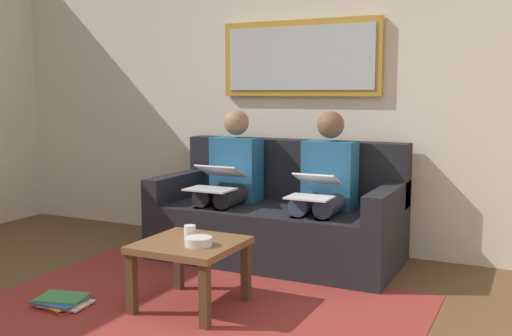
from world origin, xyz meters
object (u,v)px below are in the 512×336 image
object	(u,v)px
coffee_table	(190,252)
cup	(190,233)
person_left	(325,185)
person_right	(231,178)
couch	(280,218)
laptop_white	(314,187)
framed_mirror	(300,58)
bowl	(199,241)
laptop_silver	(216,179)
magazine_stack	(62,302)

from	to	relation	value
coffee_table	cup	world-z (taller)	cup
person_left	person_right	bearing A→B (deg)	0.00
couch	person_right	world-z (taller)	person_right
coffee_table	laptop_white	xyz separation A→B (m)	(-0.44, -0.91, 0.29)
framed_mirror	bowl	distance (m)	2.01
laptop_white	laptop_silver	distance (m)	0.78
coffee_table	laptop_silver	distance (m)	1.03
framed_mirror	bowl	xyz separation A→B (m)	(-0.05, 1.67, -1.12)
magazine_stack	framed_mirror	bearing A→B (deg)	-111.08
person_left	person_right	world-z (taller)	same
person_right	magazine_stack	distance (m)	1.63
coffee_table	magazine_stack	xyz separation A→B (m)	(0.70, 0.33, -0.31)
person_left	laptop_white	xyz separation A→B (m)	(0.00, 0.23, 0.02)
person_right	framed_mirror	bearing A→B (deg)	-130.55
laptop_white	person_left	bearing A→B (deg)	-90.00
couch	framed_mirror	world-z (taller)	framed_mirror
framed_mirror	coffee_table	xyz separation A→B (m)	(0.04, 1.61, -1.21)
framed_mirror	bowl	size ratio (longest dim) A/B	8.49
cup	bowl	size ratio (longest dim) A/B	0.57
person_right	laptop_silver	xyz separation A→B (m)	(0.00, 0.23, 0.02)
bowl	cup	bearing A→B (deg)	-38.01
bowl	laptop_white	world-z (taller)	laptop_white
couch	cup	distance (m)	1.20
couch	coffee_table	world-z (taller)	couch
framed_mirror	laptop_white	xyz separation A→B (m)	(-0.39, 0.69, -0.92)
person_right	laptop_silver	world-z (taller)	person_right
cup	person_right	xyz separation A→B (m)	(0.33, -1.12, 0.16)
person_left	magazine_stack	world-z (taller)	person_left
coffee_table	bowl	distance (m)	0.14
bowl	person_left	xyz separation A→B (m)	(-0.34, -1.21, 0.18)
cup	laptop_white	size ratio (longest dim) A/B	0.25
coffee_table	person_left	xyz separation A→B (m)	(-0.44, -1.15, 0.27)
cup	person_left	distance (m)	1.22
laptop_white	magazine_stack	size ratio (longest dim) A/B	1.05
couch	coffee_table	size ratio (longest dim) A/B	3.24
laptop_white	person_right	bearing A→B (deg)	-16.66
person_left	magazine_stack	distance (m)	1.95
bowl	person_left	bearing A→B (deg)	-105.71
couch	framed_mirror	distance (m)	1.30
bowl	person_left	size ratio (longest dim) A/B	0.14
framed_mirror	coffee_table	distance (m)	2.01
coffee_table	laptop_white	bearing A→B (deg)	-115.45
laptop_white	laptop_silver	bearing A→B (deg)	-0.62
cup	laptop_white	world-z (taller)	laptop_white
bowl	person_right	bearing A→B (deg)	-69.92
framed_mirror	coffee_table	bearing A→B (deg)	88.42
couch	cup	xyz separation A→B (m)	(0.06, 1.19, 0.13)
coffee_table	cup	xyz separation A→B (m)	(0.02, -0.03, 0.11)
laptop_white	laptop_silver	size ratio (longest dim) A/B	0.92
person_left	couch	bearing A→B (deg)	-9.88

